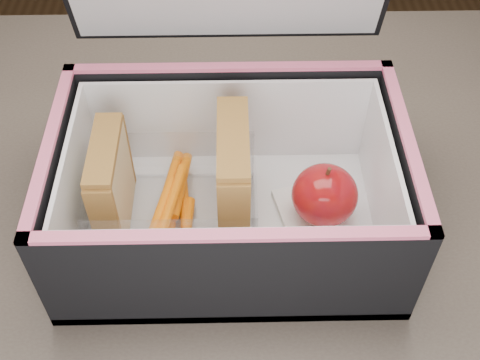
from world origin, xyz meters
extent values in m
cube|color=brown|center=(0.00, 0.00, 0.73)|extent=(1.20, 0.80, 0.03)
cube|color=tan|center=(-0.08, 0.00, 0.82)|extent=(0.01, 0.09, 0.10)
cube|color=#BC5A6F|center=(-0.08, 0.00, 0.81)|extent=(0.01, 0.09, 0.09)
cube|color=tan|center=(-0.07, 0.00, 0.82)|extent=(0.01, 0.09, 0.10)
cube|color=olive|center=(-0.08, 0.00, 0.87)|extent=(0.03, 0.09, 0.01)
cube|color=tan|center=(0.03, 0.00, 0.82)|extent=(0.01, 0.10, 0.11)
cube|color=#BC5A6F|center=(0.04, 0.00, 0.82)|extent=(0.01, 0.10, 0.10)
cube|color=tan|center=(0.05, 0.00, 0.82)|extent=(0.01, 0.10, 0.11)
cube|color=olive|center=(0.04, 0.00, 0.88)|extent=(0.03, 0.11, 0.01)
cylinder|color=#EF6300|center=(-0.01, 0.02, 0.77)|extent=(0.02, 0.09, 0.01)
cylinder|color=#EF6300|center=(-0.02, 0.03, 0.79)|extent=(0.02, 0.09, 0.01)
cylinder|color=#EF6300|center=(-0.03, -0.02, 0.80)|extent=(0.03, 0.09, 0.01)
cylinder|color=#EF6300|center=(-0.01, -0.03, 0.77)|extent=(0.02, 0.09, 0.01)
cylinder|color=#EF6300|center=(-0.01, 0.02, 0.79)|extent=(0.02, 0.09, 0.01)
cylinder|color=#EF6300|center=(-0.02, 0.00, 0.80)|extent=(0.03, 0.09, 0.01)
cylinder|color=#EF6300|center=(-0.02, -0.04, 0.77)|extent=(0.01, 0.09, 0.01)
cube|color=white|center=(0.13, 0.00, 0.77)|extent=(0.09, 0.09, 0.01)
ellipsoid|color=maroon|center=(0.13, -0.01, 0.80)|extent=(0.09, 0.09, 0.06)
cylinder|color=#4A2C1A|center=(0.13, -0.01, 0.84)|extent=(0.01, 0.01, 0.01)
camera|label=1|loc=(0.04, -0.39, 1.26)|focal=45.00mm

